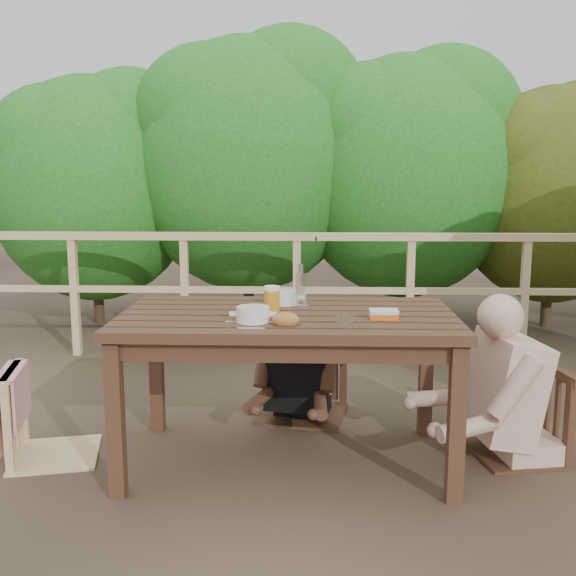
{
  "coord_description": "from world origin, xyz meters",
  "views": [
    {
      "loc": [
        0.12,
        -3.25,
        1.46
      ],
      "look_at": [
        0.0,
        0.05,
        0.9
      ],
      "focal_mm": 41.64,
      "sensor_mm": 36.0,
      "label": 1
    }
  ],
  "objects_px": {
    "chair_left": "(51,373)",
    "bread_roll": "(286,320)",
    "diner_right": "(529,323)",
    "beer_glass": "(272,302)",
    "tumbler": "(346,323)",
    "butter_tub": "(384,316)",
    "table": "(288,390)",
    "soup_far": "(285,299)",
    "soup_near": "(253,316)",
    "chair_right": "(520,373)",
    "woman": "(303,323)",
    "bottle": "(301,287)",
    "chair_far": "(303,335)"
  },
  "relations": [
    {
      "from": "chair_left",
      "to": "bread_roll",
      "type": "bearing_deg",
      "value": -116.11
    },
    {
      "from": "diner_right",
      "to": "beer_glass",
      "type": "xyz_separation_m",
      "value": [
        -1.31,
        -0.15,
        0.13
      ]
    },
    {
      "from": "tumbler",
      "to": "butter_tub",
      "type": "distance_m",
      "value": 0.28
    },
    {
      "from": "chair_left",
      "to": "diner_right",
      "type": "bearing_deg",
      "value": -100.77
    },
    {
      "from": "table",
      "to": "soup_far",
      "type": "distance_m",
      "value": 0.49
    },
    {
      "from": "soup_near",
      "to": "bread_roll",
      "type": "relative_size",
      "value": 2.1
    },
    {
      "from": "diner_right",
      "to": "chair_left",
      "type": "bearing_deg",
      "value": 82.98
    },
    {
      "from": "soup_far",
      "to": "chair_left",
      "type": "bearing_deg",
      "value": -169.75
    },
    {
      "from": "chair_right",
      "to": "bread_roll",
      "type": "relative_size",
      "value": 7.11
    },
    {
      "from": "chair_left",
      "to": "soup_far",
      "type": "distance_m",
      "value": 1.27
    },
    {
      "from": "soup_near",
      "to": "butter_tub",
      "type": "relative_size",
      "value": 1.93
    },
    {
      "from": "tumbler",
      "to": "woman",
      "type": "bearing_deg",
      "value": 101.36
    },
    {
      "from": "chair_right",
      "to": "bottle",
      "type": "xyz_separation_m",
      "value": [
        -1.14,
        0.02,
        0.44
      ]
    },
    {
      "from": "chair_right",
      "to": "chair_left",
      "type": "bearing_deg",
      "value": -96.99
    },
    {
      "from": "soup_far",
      "to": "chair_right",
      "type": "bearing_deg",
      "value": -5.2
    },
    {
      "from": "chair_left",
      "to": "chair_far",
      "type": "relative_size",
      "value": 0.89
    },
    {
      "from": "chair_left",
      "to": "chair_right",
      "type": "relative_size",
      "value": 1.01
    },
    {
      "from": "soup_near",
      "to": "soup_far",
      "type": "height_order",
      "value": "soup_near"
    },
    {
      "from": "tumbler",
      "to": "butter_tub",
      "type": "height_order",
      "value": "tumbler"
    },
    {
      "from": "soup_far",
      "to": "beer_glass",
      "type": "xyz_separation_m",
      "value": [
        -0.05,
        -0.26,
        0.03
      ]
    },
    {
      "from": "tumbler",
      "to": "chair_right",
      "type": "bearing_deg",
      "value": 25.54
    },
    {
      "from": "chair_far",
      "to": "soup_near",
      "type": "bearing_deg",
      "value": -93.68
    },
    {
      "from": "diner_right",
      "to": "beer_glass",
      "type": "height_order",
      "value": "diner_right"
    },
    {
      "from": "chair_far",
      "to": "bottle",
      "type": "relative_size",
      "value": 4.18
    },
    {
      "from": "table",
      "to": "chair_right",
      "type": "bearing_deg",
      "value": 5.89
    },
    {
      "from": "woman",
      "to": "bottle",
      "type": "distance_m",
      "value": 0.63
    },
    {
      "from": "chair_far",
      "to": "beer_glass",
      "type": "bearing_deg",
      "value": -91.24
    },
    {
      "from": "bread_roll",
      "to": "butter_tub",
      "type": "relative_size",
      "value": 0.92
    },
    {
      "from": "woman",
      "to": "diner_right",
      "type": "distance_m",
      "value": 1.3
    },
    {
      "from": "beer_glass",
      "to": "bottle",
      "type": "height_order",
      "value": "bottle"
    },
    {
      "from": "chair_right",
      "to": "beer_glass",
      "type": "xyz_separation_m",
      "value": [
        -1.28,
        -0.15,
        0.4
      ]
    },
    {
      "from": "table",
      "to": "diner_right",
      "type": "distance_m",
      "value": 1.28
    },
    {
      "from": "bread_roll",
      "to": "bottle",
      "type": "height_order",
      "value": "bottle"
    },
    {
      "from": "chair_far",
      "to": "diner_right",
      "type": "bearing_deg",
      "value": -14.55
    },
    {
      "from": "woman",
      "to": "bottle",
      "type": "bearing_deg",
      "value": 100.02
    },
    {
      "from": "soup_far",
      "to": "table",
      "type": "bearing_deg",
      "value": -84.05
    },
    {
      "from": "tumbler",
      "to": "soup_far",
      "type": "bearing_deg",
      "value": 118.14
    },
    {
      "from": "soup_far",
      "to": "beer_glass",
      "type": "distance_m",
      "value": 0.27
    },
    {
      "from": "chair_far",
      "to": "woman",
      "type": "bearing_deg",
      "value": 100.65
    },
    {
      "from": "diner_right",
      "to": "bread_roll",
      "type": "bearing_deg",
      "value": 97.9
    },
    {
      "from": "bottle",
      "to": "table",
      "type": "bearing_deg",
      "value": -113.93
    },
    {
      "from": "soup_far",
      "to": "tumbler",
      "type": "height_order",
      "value": "soup_far"
    },
    {
      "from": "bread_roll",
      "to": "tumbler",
      "type": "distance_m",
      "value": 0.28
    },
    {
      "from": "chair_left",
      "to": "diner_right",
      "type": "distance_m",
      "value": 2.47
    },
    {
      "from": "chair_left",
      "to": "soup_near",
      "type": "xyz_separation_m",
      "value": [
        1.07,
        -0.22,
        0.36
      ]
    },
    {
      "from": "tumbler",
      "to": "table",
      "type": "bearing_deg",
      "value": 130.43
    },
    {
      "from": "diner_right",
      "to": "soup_far",
      "type": "bearing_deg",
      "value": 75.45
    },
    {
      "from": "chair_far",
      "to": "chair_right",
      "type": "height_order",
      "value": "chair_far"
    },
    {
      "from": "tumbler",
      "to": "beer_glass",
      "type": "bearing_deg",
      "value": 139.62
    },
    {
      "from": "chair_far",
      "to": "butter_tub",
      "type": "height_order",
      "value": "chair_far"
    }
  ]
}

